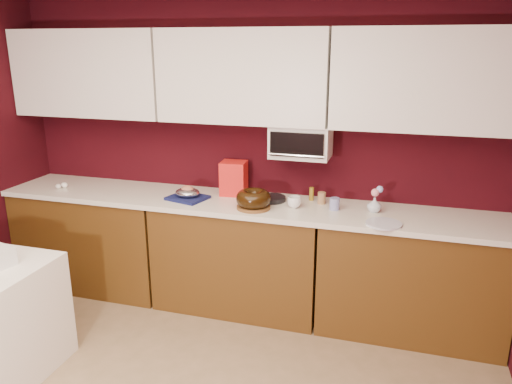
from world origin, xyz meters
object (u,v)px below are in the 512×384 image
at_px(pandoro_box, 234,178).
at_px(blue_jar, 335,204).
at_px(bundt_cake, 254,198).
at_px(toaster_oven, 301,141).
at_px(coffee_mug, 294,201).
at_px(foil_ham_nest, 187,192).
at_px(flower_vase, 374,204).

xyz_separation_m(pandoro_box, blue_jar, (0.85, -0.16, -0.09)).
height_order(bundt_cake, blue_jar, bundt_cake).
bearing_deg(pandoro_box, toaster_oven, -5.89).
height_order(toaster_oven, pandoro_box, toaster_oven).
relative_size(toaster_oven, coffee_mug, 4.46).
distance_m(foil_ham_nest, coffee_mug, 0.86).
relative_size(toaster_oven, pandoro_box, 1.64).
distance_m(toaster_oven, blue_jar, 0.54).
xyz_separation_m(toaster_oven, blue_jar, (0.30, -0.15, -0.43)).
relative_size(bundt_cake, flower_vase, 2.13).
relative_size(bundt_cake, coffee_mug, 2.61).
xyz_separation_m(bundt_cake, flower_vase, (0.87, 0.18, -0.02)).
bearing_deg(pandoro_box, foil_ham_nest, -148.44).
relative_size(foil_ham_nest, flower_vase, 1.59).
height_order(foil_ham_nest, blue_jar, foil_ham_nest).
xyz_separation_m(coffee_mug, blue_jar, (0.30, 0.04, -0.01)).
distance_m(foil_ham_nest, blue_jar, 1.16).
xyz_separation_m(toaster_oven, flower_vase, (0.58, -0.12, -0.41)).
height_order(pandoro_box, coffee_mug, pandoro_box).
xyz_separation_m(bundt_cake, coffee_mug, (0.29, 0.11, -0.03)).
height_order(blue_jar, flower_vase, flower_vase).
bearing_deg(blue_jar, toaster_oven, 152.89).
height_order(toaster_oven, bundt_cake, toaster_oven).
xyz_separation_m(pandoro_box, flower_vase, (1.13, -0.13, -0.08)).
relative_size(toaster_oven, bundt_cake, 1.71).
xyz_separation_m(foil_ham_nest, flower_vase, (1.44, 0.10, 0.01)).
relative_size(foil_ham_nest, blue_jar, 2.20).
distance_m(foil_ham_nest, pandoro_box, 0.40).
bearing_deg(blue_jar, flower_vase, 6.15).
xyz_separation_m(bundt_cake, pandoro_box, (-0.26, 0.31, 0.06)).
bearing_deg(blue_jar, foil_ham_nest, -176.36).
relative_size(pandoro_box, coffee_mug, 2.72).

